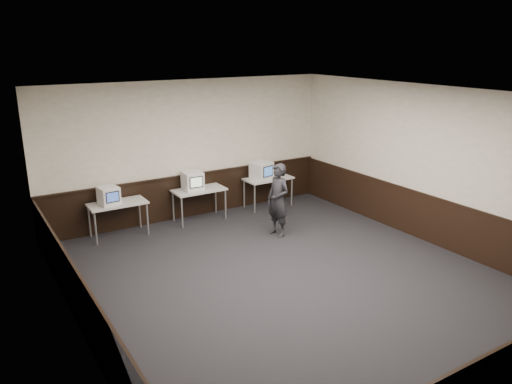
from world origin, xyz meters
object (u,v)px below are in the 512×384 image
(desk_center, at_px, (199,192))
(emac_center, at_px, (193,181))
(desk_left, at_px, (117,206))
(person, at_px, (278,200))
(emac_right, at_px, (261,171))
(emac_left, at_px, (109,196))
(desk_right, at_px, (268,180))

(desk_center, relative_size, emac_center, 2.52)
(desk_left, xyz_separation_m, desk_center, (1.90, 0.00, 0.00))
(emac_center, xyz_separation_m, person, (1.15, -1.77, -0.17))
(desk_left, distance_m, emac_right, 3.60)
(emac_left, height_order, person, person)
(emac_center, height_order, emac_right, emac_right)
(person, bearing_deg, emac_center, -155.75)
(desk_center, distance_m, emac_right, 1.71)
(emac_left, relative_size, person, 0.29)
(desk_center, distance_m, emac_center, 0.32)
(emac_right, height_order, person, person)
(emac_center, bearing_deg, emac_right, 1.26)
(emac_right, bearing_deg, desk_right, -7.54)
(emac_right, bearing_deg, emac_left, 167.44)
(desk_left, distance_m, person, 3.40)
(desk_left, bearing_deg, emac_center, 1.20)
(desk_right, xyz_separation_m, emac_right, (-0.21, -0.02, 0.29))
(emac_center, bearing_deg, desk_left, -175.77)
(desk_right, xyz_separation_m, emac_center, (-2.03, 0.04, 0.28))
(desk_right, xyz_separation_m, person, (-0.88, -1.74, 0.11))
(emac_left, xyz_separation_m, emac_right, (3.76, 0.01, 0.03))
(desk_left, bearing_deg, desk_right, 0.00)
(emac_left, relative_size, emac_right, 0.83)
(desk_center, bearing_deg, person, -59.56)
(desk_center, height_order, emac_left, emac_left)
(desk_center, bearing_deg, desk_left, 180.00)
(desk_right, xyz_separation_m, emac_left, (-3.97, -0.03, 0.26))
(emac_left, xyz_separation_m, emac_center, (1.94, 0.07, 0.02))
(desk_left, height_order, emac_right, emac_right)
(emac_center, distance_m, person, 2.12)
(desk_right, height_order, person, person)
(desk_center, xyz_separation_m, emac_center, (-0.13, 0.04, 0.28))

